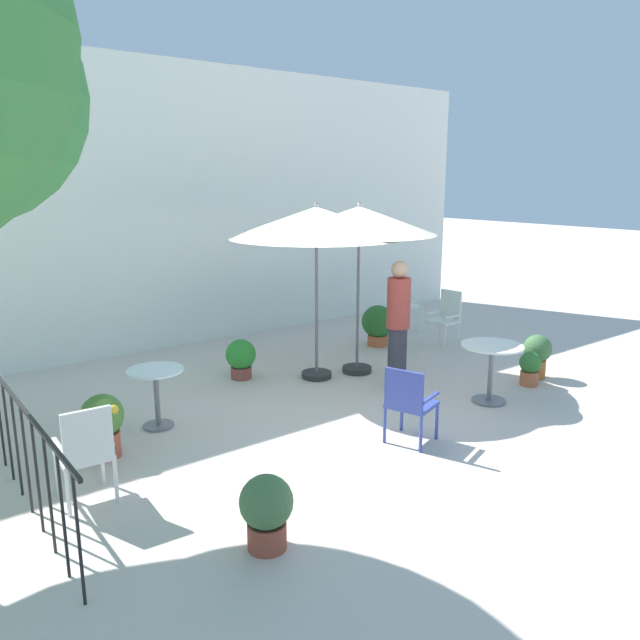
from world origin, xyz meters
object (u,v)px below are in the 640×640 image
Objects in this scene: potted_plant_4 at (266,509)px; patio_umbrella_0 at (316,223)px; cafe_table_1 at (491,362)px; standing_person at (398,323)px; patio_umbrella_1 at (359,222)px; patio_chair_0 at (401,300)px; potted_plant_0 at (530,368)px; potted_plant_3 at (103,423)px; potted_plant_1 at (537,353)px; patio_chair_1 at (86,449)px; potted_plant_5 at (241,357)px; potted_plant_2 at (378,324)px; patio_chair_2 at (446,315)px; patio_chair_3 at (409,400)px; cafe_table_0 at (156,387)px.

patio_umbrella_0 is at bearing 47.73° from potted_plant_4.
standing_person is (-0.58, 1.13, 0.39)m from cafe_table_1.
patio_chair_0 is (2.47, 1.57, -1.69)m from patio_umbrella_1.
potted_plant_0 is 0.71× the size of potted_plant_3.
potted_plant_1 is at bearing 9.18° from cafe_table_1.
patio_chair_0 is 7.51m from patio_chair_1.
potted_plant_5 is at bearing -169.06° from patio_chair_0.
cafe_table_1 is 1.32m from standing_person.
patio_umbrella_1 is 2.43m from potted_plant_2.
potted_plant_0 is at bearing -41.59° from potted_plant_5.
potted_plant_1 is 6.01m from potted_plant_3.
patio_umbrella_1 is 3.70× the size of potted_plant_3.
potted_plant_4 is (-2.87, -3.15, -1.90)m from patio_umbrella_0.
standing_person reaches higher than potted_plant_1.
patio_chair_2 is (-0.23, -1.33, -0.02)m from patio_chair_0.
potted_plant_5 is at bearing 95.76° from patio_chair_3.
potted_plant_1 reaches higher than potted_plant_4.
patio_umbrella_1 reaches higher than cafe_table_0.
potted_plant_3 is at bearing 166.34° from potted_plant_0.
potted_plant_5 is at bearing -177.29° from potted_plant_2.
patio_chair_2 reaches higher than cafe_table_0.
potted_plant_1 reaches higher than potted_plant_0.
cafe_table_0 is 2.89m from patio_chair_3.
standing_person is (-1.31, -1.81, 0.54)m from potted_plant_2.
cafe_table_1 is 3.50m from potted_plant_5.
standing_person is at bearing 146.23° from potted_plant_0.
potted_plant_2 is (2.50, 3.20, -0.12)m from patio_chair_3.
potted_plant_4 is at bearing -150.63° from patio_chair_2.
patio_umbrella_0 is 3.94× the size of potted_plant_1.
standing_person is (1.19, 1.39, 0.42)m from patio_chair_3.
cafe_table_0 is (-3.22, -0.18, -1.75)m from patio_umbrella_1.
patio_chair_0 is at bearing 18.51° from potted_plant_3.
potted_plant_3 is at bearing -150.48° from potted_plant_5.
cafe_table_0 is at bearing -172.55° from patio_umbrella_0.
patio_chair_2 reaches higher than potted_plant_4.
patio_chair_1 is at bearing -132.88° from cafe_table_0.
potted_plant_3 is at bearing 101.16° from potted_plant_4.
patio_umbrella_1 is 1.58m from standing_person.
patio_chair_3 is at bearing -31.45° from potted_plant_3.
cafe_table_1 is 0.83× the size of patio_chair_2.
patio_chair_0 is 1.42× the size of potted_plant_3.
potted_plant_4 is at bearing -140.61° from potted_plant_2.
patio_umbrella_0 is 2.65× the size of patio_chair_2.
potted_plant_3 is (-5.52, 1.34, 0.12)m from potted_plant_0.
potted_plant_1 is (1.91, -1.79, -1.87)m from patio_umbrella_1.
potted_plant_0 is 0.79× the size of potted_plant_4.
potted_plant_5 is (-2.08, 2.80, -0.22)m from cafe_table_1.
potted_plant_3 is (-0.76, -0.41, -0.11)m from cafe_table_0.
patio_umbrella_0 is at bearing -155.59° from patio_chair_0.
patio_umbrella_1 is at bearing 136.91° from potted_plant_1.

